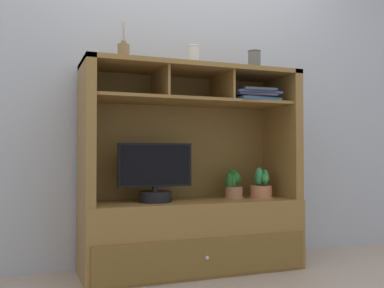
{
  "coord_description": "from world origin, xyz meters",
  "views": [
    {
      "loc": [
        -1.04,
        -2.74,
        0.77
      ],
      "look_at": [
        0.0,
        0.0,
        0.84
      ],
      "focal_mm": 41.05,
      "sensor_mm": 36.0,
      "label": 1
    }
  ],
  "objects_px": {
    "potted_orchid": "(233,185)",
    "diffuser_bottle": "(124,52)",
    "media_console": "(191,206)",
    "tv_monitor": "(155,178)",
    "accent_vase": "(193,56)",
    "potted_fern": "(261,187)",
    "ceramic_vase": "(254,61)",
    "magazine_stack_left": "(252,96)"
  },
  "relations": [
    {
      "from": "media_console",
      "to": "tv_monitor",
      "type": "height_order",
      "value": "media_console"
    },
    {
      "from": "tv_monitor",
      "to": "ceramic_vase",
      "type": "xyz_separation_m",
      "value": [
        0.73,
        0.02,
        0.81
      ]
    },
    {
      "from": "tv_monitor",
      "to": "potted_fern",
      "type": "xyz_separation_m",
      "value": [
        0.77,
        -0.01,
        -0.07
      ]
    },
    {
      "from": "magazine_stack_left",
      "to": "tv_monitor",
      "type": "bearing_deg",
      "value": 176.39
    },
    {
      "from": "media_console",
      "to": "tv_monitor",
      "type": "relative_size",
      "value": 2.99
    },
    {
      "from": "potted_orchid",
      "to": "potted_fern",
      "type": "xyz_separation_m",
      "value": [
        0.19,
        -0.07,
        -0.01
      ]
    },
    {
      "from": "tv_monitor",
      "to": "diffuser_bottle",
      "type": "bearing_deg",
      "value": -179.14
    },
    {
      "from": "media_console",
      "to": "magazine_stack_left",
      "type": "bearing_deg",
      "value": -10.48
    },
    {
      "from": "potted_fern",
      "to": "ceramic_vase",
      "type": "distance_m",
      "value": 0.89
    },
    {
      "from": "ceramic_vase",
      "to": "tv_monitor",
      "type": "bearing_deg",
      "value": -178.48
    },
    {
      "from": "media_console",
      "to": "potted_fern",
      "type": "xyz_separation_m",
      "value": [
        0.51,
        -0.04,
        0.12
      ]
    },
    {
      "from": "potted_orchid",
      "to": "magazine_stack_left",
      "type": "bearing_deg",
      "value": -46.4
    },
    {
      "from": "tv_monitor",
      "to": "potted_fern",
      "type": "bearing_deg",
      "value": -0.76
    },
    {
      "from": "accent_vase",
      "to": "media_console",
      "type": "bearing_deg",
      "value": 90.0
    },
    {
      "from": "tv_monitor",
      "to": "potted_orchid",
      "type": "distance_m",
      "value": 0.59
    },
    {
      "from": "potted_fern",
      "to": "diffuser_bottle",
      "type": "bearing_deg",
      "value": 179.58
    },
    {
      "from": "potted_fern",
      "to": "media_console",
      "type": "bearing_deg",
      "value": 174.96
    },
    {
      "from": "diffuser_bottle",
      "to": "potted_fern",
      "type": "bearing_deg",
      "value": -0.42
    },
    {
      "from": "magazine_stack_left",
      "to": "diffuser_bottle",
      "type": "xyz_separation_m",
      "value": [
        -0.89,
        0.04,
        0.24
      ]
    },
    {
      "from": "tv_monitor",
      "to": "diffuser_bottle",
      "type": "height_order",
      "value": "diffuser_bottle"
    },
    {
      "from": "magazine_stack_left",
      "to": "diffuser_bottle",
      "type": "bearing_deg",
      "value": 177.45
    },
    {
      "from": "media_console",
      "to": "potted_fern",
      "type": "bearing_deg",
      "value": -5.04
    },
    {
      "from": "tv_monitor",
      "to": "magazine_stack_left",
      "type": "bearing_deg",
      "value": -3.61
    },
    {
      "from": "potted_orchid",
      "to": "tv_monitor",
      "type": "bearing_deg",
      "value": -174.23
    },
    {
      "from": "media_console",
      "to": "tv_monitor",
      "type": "distance_m",
      "value": 0.33
    },
    {
      "from": "potted_fern",
      "to": "accent_vase",
      "type": "distance_m",
      "value": 1.02
    },
    {
      "from": "potted_orchid",
      "to": "accent_vase",
      "type": "distance_m",
      "value": 0.93
    },
    {
      "from": "tv_monitor",
      "to": "accent_vase",
      "type": "xyz_separation_m",
      "value": [
        0.26,
        -0.0,
        0.81
      ]
    },
    {
      "from": "tv_monitor",
      "to": "ceramic_vase",
      "type": "relative_size",
      "value": 3.1
    },
    {
      "from": "potted_orchid",
      "to": "media_console",
      "type": "bearing_deg",
      "value": -175.66
    },
    {
      "from": "tv_monitor",
      "to": "accent_vase",
      "type": "relative_size",
      "value": 3.38
    },
    {
      "from": "accent_vase",
      "to": "tv_monitor",
      "type": "bearing_deg",
      "value": 179.43
    },
    {
      "from": "diffuser_bottle",
      "to": "ceramic_vase",
      "type": "relative_size",
      "value": 1.64
    },
    {
      "from": "media_console",
      "to": "ceramic_vase",
      "type": "height_order",
      "value": "ceramic_vase"
    },
    {
      "from": "tv_monitor",
      "to": "potted_orchid",
      "type": "relative_size",
      "value": 2.34
    },
    {
      "from": "magazine_stack_left",
      "to": "ceramic_vase",
      "type": "relative_size",
      "value": 2.11
    },
    {
      "from": "diffuser_bottle",
      "to": "accent_vase",
      "type": "xyz_separation_m",
      "value": [
        0.47,
        0.0,
        0.01
      ]
    },
    {
      "from": "magazine_stack_left",
      "to": "media_console",
      "type": "bearing_deg",
      "value": 169.52
    },
    {
      "from": "potted_fern",
      "to": "tv_monitor",
      "type": "bearing_deg",
      "value": 179.24
    },
    {
      "from": "tv_monitor",
      "to": "diffuser_bottle",
      "type": "distance_m",
      "value": 0.82
    },
    {
      "from": "magazine_stack_left",
      "to": "potted_fern",
      "type": "bearing_deg",
      "value": 20.1
    },
    {
      "from": "potted_orchid",
      "to": "diffuser_bottle",
      "type": "bearing_deg",
      "value": -175.53
    }
  ]
}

